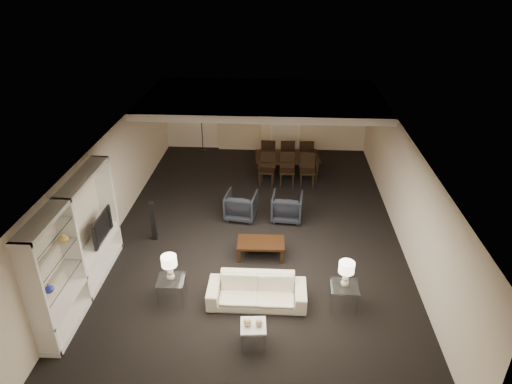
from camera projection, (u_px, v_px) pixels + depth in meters
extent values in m
plane|color=black|center=(256.00, 231.00, 11.50)|extent=(11.00, 11.00, 0.00)
cube|color=silver|center=(256.00, 137.00, 10.35)|extent=(7.00, 11.00, 0.02)
cube|color=beige|center=(265.00, 115.00, 15.79)|extent=(7.00, 0.02, 2.50)
cube|color=beige|center=(232.00, 373.00, 6.06)|extent=(7.00, 0.02, 2.50)
cube|color=beige|center=(113.00, 183.00, 11.11)|extent=(0.02, 11.00, 2.50)
cube|color=beige|center=(404.00, 190.00, 10.74)|extent=(0.02, 11.00, 2.50)
cube|color=silver|center=(263.00, 99.00, 13.49)|extent=(7.00, 4.00, 0.20)
cube|color=beige|center=(239.00, 117.00, 15.79)|extent=(1.50, 0.12, 2.40)
cube|color=silver|center=(285.00, 121.00, 15.82)|extent=(0.90, 0.05, 2.10)
cube|color=#142D38|center=(327.00, 108.00, 15.51)|extent=(0.95, 0.04, 0.65)
cylinder|color=#D8591E|center=(273.00, 114.00, 13.70)|extent=(0.52, 0.52, 0.24)
imported|color=beige|center=(257.00, 291.00, 9.00)|extent=(1.95, 0.77, 0.57)
imported|color=black|center=(241.00, 205.00, 11.92)|extent=(0.88, 0.90, 0.72)
imported|color=black|center=(287.00, 207.00, 11.85)|extent=(0.84, 0.86, 0.72)
sphere|color=#EDDA7D|center=(248.00, 322.00, 7.92)|extent=(0.14, 0.14, 0.14)
sphere|color=tan|center=(259.00, 323.00, 7.92)|extent=(0.12, 0.12, 0.12)
imported|color=black|center=(98.00, 227.00, 9.70)|extent=(0.99, 0.13, 0.57)
imported|color=#252BA1|center=(49.00, 288.00, 7.75)|extent=(0.16, 0.16, 0.17)
imported|color=gold|center=(63.00, 238.00, 8.22)|extent=(0.17, 0.17, 0.18)
cube|color=black|center=(153.00, 221.00, 10.93)|extent=(0.12, 0.12, 1.02)
imported|color=black|center=(287.00, 166.00, 14.17)|extent=(2.02, 1.23, 0.68)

